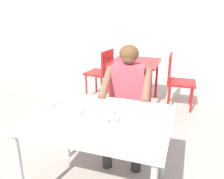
{
  "coord_description": "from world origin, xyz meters",
  "views": [
    {
      "loc": [
        0.59,
        -1.5,
        1.62
      ],
      "look_at": [
        -0.02,
        0.33,
        0.9
      ],
      "focal_mm": 38.13,
      "sensor_mm": 36.0,
      "label": 1
    }
  ],
  "objects_px": {
    "table_foreground": "(98,125)",
    "drinking_cup": "(49,102)",
    "table_background_red": "(135,67)",
    "thali_tray": "(100,116)",
    "diner_foreground": "(127,93)",
    "chair_red_right": "(176,78)",
    "chair_foreground": "(130,106)",
    "chair_red_left": "(102,70)"
  },
  "relations": [
    {
      "from": "table_foreground",
      "to": "drinking_cup",
      "type": "relative_size",
      "value": 11.84
    },
    {
      "from": "table_background_red",
      "to": "thali_tray",
      "type": "bearing_deg",
      "value": -84.33
    },
    {
      "from": "thali_tray",
      "to": "table_foreground",
      "type": "bearing_deg",
      "value": 178.17
    },
    {
      "from": "table_background_red",
      "to": "diner_foreground",
      "type": "bearing_deg",
      "value": -80.14
    },
    {
      "from": "chair_red_right",
      "to": "drinking_cup",
      "type": "bearing_deg",
      "value": -114.55
    },
    {
      "from": "chair_red_right",
      "to": "thali_tray",
      "type": "bearing_deg",
      "value": -102.27
    },
    {
      "from": "thali_tray",
      "to": "chair_foreground",
      "type": "relative_size",
      "value": 0.41
    },
    {
      "from": "chair_foreground",
      "to": "chair_red_left",
      "type": "xyz_separation_m",
      "value": [
        -0.81,
        1.25,
        0.03
      ]
    },
    {
      "from": "drinking_cup",
      "to": "diner_foreground",
      "type": "height_order",
      "value": "diner_foreground"
    },
    {
      "from": "thali_tray",
      "to": "chair_foreground",
      "type": "bearing_deg",
      "value": 88.68
    },
    {
      "from": "table_foreground",
      "to": "diner_foreground",
      "type": "xyz_separation_m",
      "value": [
        0.06,
        0.68,
        0.04
      ]
    },
    {
      "from": "table_foreground",
      "to": "drinking_cup",
      "type": "bearing_deg",
      "value": 175.53
    },
    {
      "from": "drinking_cup",
      "to": "chair_red_left",
      "type": "distance_m",
      "value": 2.15
    },
    {
      "from": "thali_tray",
      "to": "diner_foreground",
      "type": "relative_size",
      "value": 0.27
    },
    {
      "from": "chair_red_left",
      "to": "table_foreground",
      "type": "bearing_deg",
      "value": -70.08
    },
    {
      "from": "diner_foreground",
      "to": "chair_red_left",
      "type": "distance_m",
      "value": 1.7
    },
    {
      "from": "table_foreground",
      "to": "chair_red_left",
      "type": "bearing_deg",
      "value": 109.92
    },
    {
      "from": "chair_foreground",
      "to": "diner_foreground",
      "type": "height_order",
      "value": "diner_foreground"
    },
    {
      "from": "diner_foreground",
      "to": "table_background_red",
      "type": "bearing_deg",
      "value": 99.86
    },
    {
      "from": "chair_red_left",
      "to": "chair_red_right",
      "type": "bearing_deg",
      "value": -0.69
    },
    {
      "from": "thali_tray",
      "to": "chair_foreground",
      "type": "distance_m",
      "value": 0.94
    },
    {
      "from": "thali_tray",
      "to": "chair_red_left",
      "type": "xyz_separation_m",
      "value": [
        -0.79,
        2.14,
        -0.26
      ]
    },
    {
      "from": "drinking_cup",
      "to": "table_background_red",
      "type": "relative_size",
      "value": 0.13
    },
    {
      "from": "table_background_red",
      "to": "chair_red_left",
      "type": "relative_size",
      "value": 0.89
    },
    {
      "from": "chair_red_right",
      "to": "table_background_red",
      "type": "bearing_deg",
      "value": 179.4
    },
    {
      "from": "thali_tray",
      "to": "chair_red_right",
      "type": "distance_m",
      "value": 2.19
    },
    {
      "from": "diner_foreground",
      "to": "drinking_cup",
      "type": "bearing_deg",
      "value": -129.74
    },
    {
      "from": "chair_foreground",
      "to": "chair_red_right",
      "type": "bearing_deg",
      "value": 70.32
    },
    {
      "from": "thali_tray",
      "to": "chair_red_left",
      "type": "distance_m",
      "value": 2.3
    },
    {
      "from": "thali_tray",
      "to": "diner_foreground",
      "type": "distance_m",
      "value": 0.68
    },
    {
      "from": "thali_tray",
      "to": "chair_red_right",
      "type": "height_order",
      "value": "chair_red_right"
    },
    {
      "from": "chair_red_left",
      "to": "chair_foreground",
      "type": "bearing_deg",
      "value": -56.94
    },
    {
      "from": "table_foreground",
      "to": "drinking_cup",
      "type": "xyz_separation_m",
      "value": [
        -0.47,
        0.04,
        0.13
      ]
    },
    {
      "from": "chair_foreground",
      "to": "chair_red_right",
      "type": "xyz_separation_m",
      "value": [
        0.44,
        1.23,
        0.02
      ]
    },
    {
      "from": "thali_tray",
      "to": "chair_red_right",
      "type": "bearing_deg",
      "value": 77.73
    },
    {
      "from": "table_foreground",
      "to": "chair_red_right",
      "type": "relative_size",
      "value": 1.34
    },
    {
      "from": "drinking_cup",
      "to": "chair_foreground",
      "type": "distance_m",
      "value": 1.05
    },
    {
      "from": "thali_tray",
      "to": "chair_red_left",
      "type": "height_order",
      "value": "chair_red_left"
    },
    {
      "from": "drinking_cup",
      "to": "chair_red_left",
      "type": "relative_size",
      "value": 0.11
    },
    {
      "from": "thali_tray",
      "to": "chair_red_left",
      "type": "bearing_deg",
      "value": 110.33
    },
    {
      "from": "chair_foreground",
      "to": "diner_foreground",
      "type": "xyz_separation_m",
      "value": [
        0.02,
        -0.21,
        0.25
      ]
    },
    {
      "from": "chair_foreground",
      "to": "chair_red_right",
      "type": "distance_m",
      "value": 1.31
    }
  ]
}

